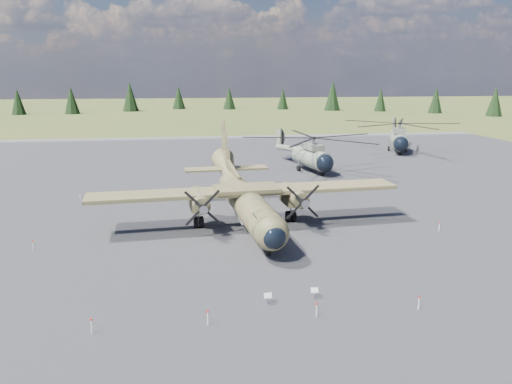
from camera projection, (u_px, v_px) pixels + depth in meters
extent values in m
plane|color=brown|center=(248.00, 241.00, 40.32)|extent=(500.00, 500.00, 0.00)
cube|color=#5D5C61|center=(235.00, 209.00, 49.94)|extent=(120.00, 120.00, 0.04)
cylinder|color=#384123|center=(248.00, 204.00, 43.28)|extent=(3.78, 16.94, 2.61)
sphere|color=#384123|center=(272.00, 233.00, 35.30)|extent=(2.73, 2.73, 2.56)
sphere|color=black|center=(273.00, 236.00, 34.83)|extent=(2.01, 2.01, 1.88)
cube|color=black|center=(267.00, 218.00, 36.56)|extent=(1.97, 1.62, 0.51)
cone|color=#384123|center=(227.00, 170.00, 53.51)|extent=(3.00, 6.58, 3.93)
cube|color=#9FA1A4|center=(246.00, 213.00, 44.41)|extent=(2.16, 5.71, 0.47)
cube|color=#353C1F|center=(247.00, 191.00, 43.48)|extent=(27.21, 5.06, 0.33)
cube|color=#384123|center=(247.00, 188.00, 43.43)|extent=(5.82, 3.74, 0.33)
cylinder|color=#384123|center=(199.00, 200.00, 42.44)|extent=(1.74, 4.94, 1.40)
cube|color=#384123|center=(198.00, 204.00, 43.29)|extent=(1.62, 3.26, 0.75)
cone|color=gray|center=(203.00, 209.00, 39.56)|extent=(0.77, 0.89, 0.71)
cylinder|color=black|center=(199.00, 222.00, 43.65)|extent=(0.89, 1.08, 1.03)
cylinder|color=#384123|center=(294.00, 195.00, 44.22)|extent=(1.74, 4.94, 1.40)
cube|color=#384123|center=(291.00, 199.00, 45.07)|extent=(1.62, 3.26, 0.75)
cone|color=gray|center=(304.00, 203.00, 41.34)|extent=(0.77, 0.89, 0.71)
cylinder|color=black|center=(291.00, 216.00, 45.43)|extent=(0.89, 1.08, 1.03)
cube|color=#384123|center=(233.00, 171.00, 50.01)|extent=(0.75, 7.05, 1.57)
cube|color=#353C1F|center=(226.00, 169.00, 53.94)|extent=(9.08, 2.68, 0.21)
cylinder|color=gray|center=(268.00, 241.00, 36.59)|extent=(0.14, 0.14, 0.84)
cylinder|color=black|center=(268.00, 250.00, 36.74)|extent=(0.39, 0.89, 0.87)
cylinder|color=gray|center=(312.00, 158.00, 68.14)|extent=(4.07, 7.75, 2.56)
sphere|color=black|center=(325.00, 163.00, 64.80)|extent=(2.80, 2.80, 2.36)
sphere|color=gray|center=(300.00, 155.00, 71.50)|extent=(2.80, 2.80, 2.36)
cube|color=gray|center=(314.00, 147.00, 67.39)|extent=(2.40, 3.57, 0.77)
cylinder|color=gray|center=(314.00, 141.00, 67.21)|extent=(0.44, 0.44, 1.02)
cylinder|color=gray|center=(289.00, 148.00, 74.91)|extent=(2.69, 8.73, 1.47)
cube|color=gray|center=(279.00, 137.00, 78.11)|extent=(0.52, 1.45, 2.46)
cylinder|color=black|center=(281.00, 137.00, 78.24)|extent=(0.62, 2.62, 2.66)
cylinder|color=black|center=(322.00, 173.00, 65.69)|extent=(0.43, 0.74, 0.70)
cylinder|color=black|center=(299.00, 168.00, 69.13)|extent=(0.47, 0.87, 0.82)
cylinder|color=gray|center=(299.00, 164.00, 69.00)|extent=(0.17, 0.17, 1.49)
cylinder|color=black|center=(316.00, 167.00, 70.08)|extent=(0.47, 0.87, 0.82)
cylinder|color=gray|center=(316.00, 163.00, 69.96)|extent=(0.17, 0.17, 1.49)
cylinder|color=gray|center=(399.00, 141.00, 85.49)|extent=(5.07, 8.22, 2.70)
sphere|color=black|center=(401.00, 144.00, 81.78)|extent=(3.15, 3.15, 2.48)
sphere|color=gray|center=(397.00, 138.00, 89.20)|extent=(3.15, 3.15, 2.48)
cube|color=gray|center=(400.00, 131.00, 84.68)|extent=(2.85, 3.86, 0.81)
cylinder|color=gray|center=(400.00, 126.00, 84.49)|extent=(0.49, 0.49, 1.08)
cylinder|color=gray|center=(395.00, 133.00, 92.98)|extent=(3.84, 9.00, 1.54)
cube|color=gray|center=(393.00, 124.00, 96.54)|extent=(0.71, 1.50, 2.59)
cylinder|color=black|center=(395.00, 124.00, 96.48)|extent=(0.97, 2.67, 2.80)
cylinder|color=black|center=(400.00, 153.00, 82.75)|extent=(0.52, 0.79, 0.73)
cylinder|color=black|center=(389.00, 149.00, 87.34)|extent=(0.59, 0.92, 0.86)
cylinder|color=gray|center=(389.00, 145.00, 87.21)|extent=(0.19, 0.19, 1.56)
cylinder|color=black|center=(406.00, 149.00, 86.83)|extent=(0.59, 0.92, 0.86)
cylinder|color=gray|center=(406.00, 146.00, 86.70)|extent=(0.19, 0.19, 1.56)
cube|color=gray|center=(268.00, 299.00, 29.15)|extent=(0.09, 0.09, 0.57)
cube|color=silver|center=(268.00, 295.00, 29.04)|extent=(0.47, 0.23, 0.32)
cube|color=gray|center=(314.00, 294.00, 29.90)|extent=(0.08, 0.08, 0.56)
cube|color=silver|center=(315.00, 290.00, 29.79)|extent=(0.46, 0.21, 0.32)
cylinder|color=silver|center=(92.00, 326.00, 25.79)|extent=(0.07, 0.07, 0.80)
cylinder|color=red|center=(91.00, 319.00, 25.70)|extent=(0.12, 0.12, 0.10)
cylinder|color=silver|center=(208.00, 318.00, 26.66)|extent=(0.07, 0.07, 0.80)
cylinder|color=red|center=(208.00, 311.00, 26.57)|extent=(0.12, 0.12, 0.10)
cylinder|color=silver|center=(317.00, 311.00, 27.53)|extent=(0.07, 0.07, 0.80)
cylinder|color=red|center=(317.00, 304.00, 27.43)|extent=(0.12, 0.12, 0.10)
cylinder|color=silver|center=(419.00, 303.00, 28.39)|extent=(0.07, 0.07, 0.80)
cylinder|color=red|center=(419.00, 297.00, 28.30)|extent=(0.12, 0.12, 0.10)
cylinder|color=silver|center=(80.00, 196.00, 53.31)|extent=(0.07, 0.07, 0.80)
cylinder|color=red|center=(80.00, 193.00, 53.22)|extent=(0.12, 0.12, 0.10)
cylinder|color=silver|center=(156.00, 194.00, 54.47)|extent=(0.07, 0.07, 0.80)
cylinder|color=red|center=(156.00, 190.00, 54.38)|extent=(0.12, 0.12, 0.10)
cylinder|color=silver|center=(229.00, 191.00, 55.63)|extent=(0.07, 0.07, 0.80)
cylinder|color=red|center=(229.00, 188.00, 55.53)|extent=(0.12, 0.12, 0.10)
cylinder|color=silver|center=(299.00, 189.00, 56.78)|extent=(0.07, 0.07, 0.80)
cylinder|color=red|center=(299.00, 185.00, 56.69)|extent=(0.12, 0.12, 0.10)
cylinder|color=silver|center=(366.00, 187.00, 57.94)|extent=(0.07, 0.07, 0.80)
cylinder|color=red|center=(366.00, 183.00, 57.85)|extent=(0.12, 0.12, 0.10)
cylinder|color=silver|center=(33.00, 246.00, 37.84)|extent=(0.07, 0.07, 0.80)
cylinder|color=red|center=(33.00, 241.00, 37.75)|extent=(0.12, 0.12, 0.10)
cylinder|color=silver|center=(439.00, 227.00, 42.61)|extent=(0.07, 0.07, 0.80)
cylinder|color=red|center=(440.00, 222.00, 42.52)|extent=(0.12, 0.12, 0.10)
cone|color=black|center=(495.00, 102.00, 159.22)|extent=(5.16, 5.16, 9.22)
cone|color=black|center=(436.00, 100.00, 172.07)|extent=(4.97, 4.97, 8.88)
cone|color=black|center=(380.00, 100.00, 181.06)|extent=(4.64, 4.64, 8.28)
cone|color=black|center=(333.00, 95.00, 184.62)|extent=(6.13, 6.13, 10.95)
cone|color=black|center=(283.00, 99.00, 191.17)|extent=(4.45, 4.45, 7.95)
cone|color=black|center=(229.00, 98.00, 191.52)|extent=(4.75, 4.75, 8.48)
cone|color=black|center=(179.00, 97.00, 192.79)|extent=(4.94, 4.94, 8.82)
cone|color=black|center=(130.00, 97.00, 180.49)|extent=(5.84, 5.84, 10.43)
cone|color=black|center=(71.00, 100.00, 168.62)|extent=(5.14, 5.14, 9.19)
cone|color=black|center=(18.00, 101.00, 165.43)|extent=(4.83, 4.83, 8.62)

